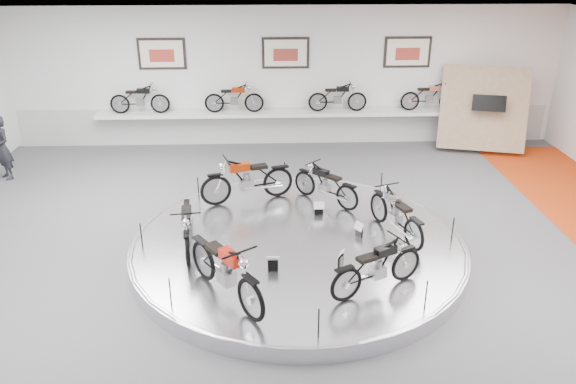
{
  "coord_description": "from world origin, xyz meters",
  "views": [
    {
      "loc": [
        -0.57,
        -9.21,
        5.53
      ],
      "look_at": [
        -0.18,
        0.6,
        1.19
      ],
      "focal_mm": 35.0,
      "sensor_mm": 36.0,
      "label": 1
    }
  ],
  "objects_px": {
    "display_platform": "(298,247)",
    "shelf": "(286,113)",
    "bike_b": "(326,184)",
    "bike_c": "(247,179)",
    "bike_d": "(187,226)",
    "visitor": "(2,148)",
    "bike_a": "(396,213)",
    "bike_f": "(377,266)",
    "bike_e": "(225,269)"
  },
  "relations": [
    {
      "from": "bike_f",
      "to": "bike_e",
      "type": "bearing_deg",
      "value": 155.33
    },
    {
      "from": "shelf",
      "to": "bike_e",
      "type": "relative_size",
      "value": 6.09
    },
    {
      "from": "shelf",
      "to": "visitor",
      "type": "bearing_deg",
      "value": -162.87
    },
    {
      "from": "bike_b",
      "to": "bike_f",
      "type": "xyz_separation_m",
      "value": [
        0.49,
        -3.46,
        0.01
      ]
    },
    {
      "from": "bike_c",
      "to": "bike_b",
      "type": "bearing_deg",
      "value": 157.09
    },
    {
      "from": "bike_c",
      "to": "bike_d",
      "type": "height_order",
      "value": "bike_c"
    },
    {
      "from": "shelf",
      "to": "bike_c",
      "type": "height_order",
      "value": "bike_c"
    },
    {
      "from": "bike_c",
      "to": "bike_a",
      "type": "bearing_deg",
      "value": 131.83
    },
    {
      "from": "bike_d",
      "to": "shelf",
      "type": "bearing_deg",
      "value": 155.8
    },
    {
      "from": "display_platform",
      "to": "bike_f",
      "type": "xyz_separation_m",
      "value": [
        1.19,
        -1.76,
        0.6
      ]
    },
    {
      "from": "bike_f",
      "to": "visitor",
      "type": "relative_size",
      "value": 0.94
    },
    {
      "from": "shelf",
      "to": "bike_b",
      "type": "height_order",
      "value": "bike_b"
    },
    {
      "from": "shelf",
      "to": "bike_b",
      "type": "bearing_deg",
      "value": -81.56
    },
    {
      "from": "shelf",
      "to": "visitor",
      "type": "xyz_separation_m",
      "value": [
        -7.26,
        -2.24,
        -0.18
      ]
    },
    {
      "from": "bike_b",
      "to": "display_platform",
      "type": "bearing_deg",
      "value": 111.97
    },
    {
      "from": "display_platform",
      "to": "bike_d",
      "type": "distance_m",
      "value": 2.17
    },
    {
      "from": "shelf",
      "to": "bike_d",
      "type": "xyz_separation_m",
      "value": [
        -2.07,
        -6.64,
        -0.24
      ]
    },
    {
      "from": "bike_b",
      "to": "bike_c",
      "type": "xyz_separation_m",
      "value": [
        -1.71,
        0.16,
        0.09
      ]
    },
    {
      "from": "bike_a",
      "to": "bike_e",
      "type": "height_order",
      "value": "bike_e"
    },
    {
      "from": "display_platform",
      "to": "shelf",
      "type": "bearing_deg",
      "value": 90.0
    },
    {
      "from": "bike_c",
      "to": "bike_e",
      "type": "bearing_deg",
      "value": 68.77
    },
    {
      "from": "bike_f",
      "to": "bike_d",
      "type": "bearing_deg",
      "value": 127.42
    },
    {
      "from": "display_platform",
      "to": "bike_c",
      "type": "height_order",
      "value": "bike_c"
    },
    {
      "from": "display_platform",
      "to": "visitor",
      "type": "height_order",
      "value": "visitor"
    },
    {
      "from": "display_platform",
      "to": "bike_d",
      "type": "bearing_deg",
      "value": -173.5
    },
    {
      "from": "bike_a",
      "to": "bike_c",
      "type": "relative_size",
      "value": 0.89
    },
    {
      "from": "bike_a",
      "to": "bike_d",
      "type": "height_order",
      "value": "bike_a"
    },
    {
      "from": "display_platform",
      "to": "bike_d",
      "type": "height_order",
      "value": "bike_d"
    },
    {
      "from": "bike_c",
      "to": "bike_d",
      "type": "distance_m",
      "value": 2.35
    },
    {
      "from": "bike_f",
      "to": "display_platform",
      "type": "bearing_deg",
      "value": 96.53
    },
    {
      "from": "bike_b",
      "to": "bike_c",
      "type": "distance_m",
      "value": 1.72
    },
    {
      "from": "shelf",
      "to": "bike_a",
      "type": "xyz_separation_m",
      "value": [
        1.9,
        -6.26,
        -0.23
      ]
    },
    {
      "from": "bike_e",
      "to": "visitor",
      "type": "relative_size",
      "value": 1.1
    },
    {
      "from": "bike_d",
      "to": "bike_f",
      "type": "relative_size",
      "value": 1.03
    },
    {
      "from": "bike_a",
      "to": "visitor",
      "type": "bearing_deg",
      "value": 46.52
    },
    {
      "from": "visitor",
      "to": "bike_a",
      "type": "bearing_deg",
      "value": 18.68
    },
    {
      "from": "bike_b",
      "to": "bike_e",
      "type": "height_order",
      "value": "bike_e"
    },
    {
      "from": "bike_b",
      "to": "bike_f",
      "type": "bearing_deg",
      "value": 142.3
    },
    {
      "from": "bike_d",
      "to": "bike_a",
      "type": "bearing_deg",
      "value": 88.45
    },
    {
      "from": "bike_b",
      "to": "bike_f",
      "type": "distance_m",
      "value": 3.49
    },
    {
      "from": "bike_c",
      "to": "shelf",
      "type": "bearing_deg",
      "value": -120.21
    },
    {
      "from": "visitor",
      "to": "bike_c",
      "type": "bearing_deg",
      "value": 22.18
    },
    {
      "from": "bike_e",
      "to": "visitor",
      "type": "bearing_deg",
      "value": -170.17
    },
    {
      "from": "shelf",
      "to": "bike_d",
      "type": "relative_size",
      "value": 6.98
    },
    {
      "from": "bike_c",
      "to": "bike_d",
      "type": "xyz_separation_m",
      "value": [
        -1.05,
        -2.1,
        -0.06
      ]
    },
    {
      "from": "display_platform",
      "to": "shelf",
      "type": "relative_size",
      "value": 0.58
    },
    {
      "from": "bike_c",
      "to": "bike_d",
      "type": "relative_size",
      "value": 1.13
    },
    {
      "from": "shelf",
      "to": "visitor",
      "type": "relative_size",
      "value": 6.73
    },
    {
      "from": "bike_a",
      "to": "bike_e",
      "type": "xyz_separation_m",
      "value": [
        -3.16,
        -2.01,
        0.06
      ]
    },
    {
      "from": "bike_c",
      "to": "visitor",
      "type": "relative_size",
      "value": 1.09
    }
  ]
}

